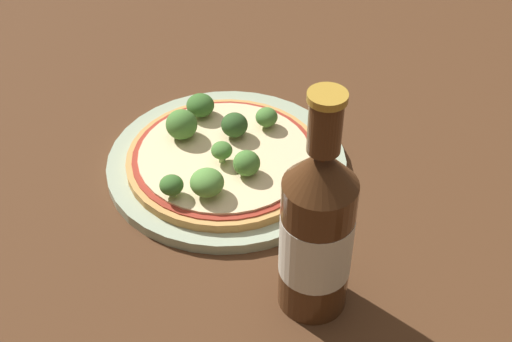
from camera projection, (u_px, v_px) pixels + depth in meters
ground_plane at (230, 159)px, 0.79m from camera, size 3.00×3.00×0.00m
plate at (227, 163)px, 0.78m from camera, size 0.26×0.26×0.01m
pizza at (225, 158)px, 0.76m from camera, size 0.21×0.21×0.01m
broccoli_floret_0 at (234, 125)px, 0.77m from camera, size 0.03×0.03×0.03m
broccoli_floret_1 at (171, 185)px, 0.70m from camera, size 0.02×0.02×0.02m
broccoli_floret_2 at (207, 183)px, 0.70m from camera, size 0.03×0.03×0.03m
broccoli_floret_3 at (200, 105)px, 0.80m from camera, size 0.03×0.03×0.03m
broccoli_floret_4 at (244, 164)px, 0.72m from camera, size 0.03×0.03×0.03m
broccoli_floret_5 at (182, 125)px, 0.77m from camera, size 0.03×0.03×0.03m
broccoli_floret_6 at (222, 151)px, 0.74m from camera, size 0.02×0.02×0.02m
broccoli_floret_7 at (267, 117)px, 0.78m from camera, size 0.02×0.02×0.02m
beer_bottle at (317, 231)px, 0.59m from camera, size 0.06×0.06×0.22m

